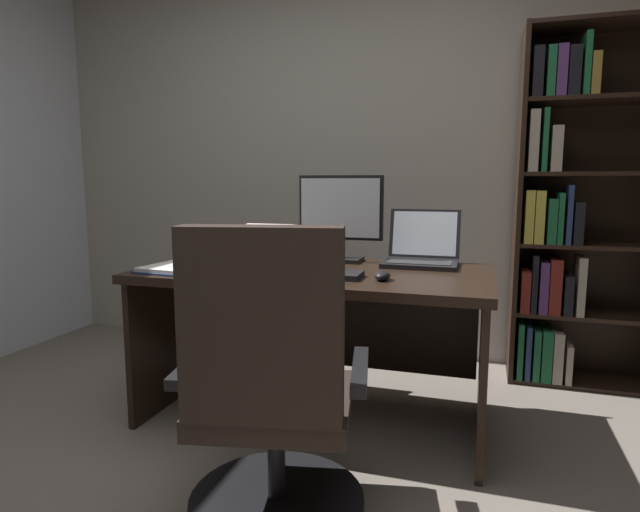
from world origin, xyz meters
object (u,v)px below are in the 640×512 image
object	(u,v)px
computer_mouse	(382,275)
open_binder	(193,269)
bookshelf	(572,215)
notepad	(263,266)
office_chair	(271,403)
pen	(267,264)
monitor	(340,219)
laptop	(422,253)
keyboard	(313,274)
desk	(320,306)
reading_stand_with_book	(263,241)

from	to	relation	value
computer_mouse	open_binder	distance (m)	0.85
bookshelf	notepad	xyz separation A→B (m)	(-1.46, -0.87, -0.21)
office_chair	computer_mouse	size ratio (longest dim) A/B	9.58
pen	notepad	bearing A→B (deg)	180.00
open_binder	pen	size ratio (longest dim) A/B	3.38
bookshelf	monitor	xyz separation A→B (m)	(-1.15, -0.60, -0.00)
open_binder	pen	xyz separation A→B (m)	(0.26, 0.22, 0.00)
laptop	office_chair	bearing A→B (deg)	-107.50
monitor	laptop	distance (m)	0.44
open_binder	notepad	size ratio (longest dim) A/B	2.25
keyboard	desk	bearing A→B (deg)	100.67
office_chair	notepad	xyz separation A→B (m)	(-0.37, 0.80, 0.30)
reading_stand_with_book	open_binder	size ratio (longest dim) A/B	0.63
monitor	computer_mouse	distance (m)	0.58
desk	keyboard	world-z (taller)	keyboard
office_chair	reading_stand_with_book	size ratio (longest dim) A/B	3.33
open_binder	computer_mouse	bearing A→B (deg)	8.70
keyboard	computer_mouse	size ratio (longest dim) A/B	4.04
reading_stand_with_book	notepad	bearing A→B (deg)	-66.75
bookshelf	laptop	xyz separation A→B (m)	(-0.74, -0.59, -0.16)
notepad	pen	xyz separation A→B (m)	(0.02, 0.00, 0.01)
computer_mouse	pen	xyz separation A→B (m)	(-0.59, 0.17, -0.01)
monitor	open_binder	world-z (taller)	monitor
open_binder	notepad	bearing A→B (deg)	48.26
computer_mouse	reading_stand_with_book	xyz separation A→B (m)	(-0.75, 0.51, 0.06)
desk	laptop	bearing A→B (deg)	24.70
keyboard	reading_stand_with_book	bearing A→B (deg)	131.47
monitor	keyboard	bearing A→B (deg)	-90.00
monitor	reading_stand_with_book	world-z (taller)	monitor
reading_stand_with_book	pen	world-z (taller)	reading_stand_with_book
bookshelf	notepad	distance (m)	1.71
keyboard	computer_mouse	distance (m)	0.30
bookshelf	laptop	distance (m)	0.96
keyboard	notepad	world-z (taller)	keyboard
office_chair	monitor	bearing A→B (deg)	82.07
laptop	pen	xyz separation A→B (m)	(-0.69, -0.28, -0.04)
laptop	desk	bearing A→B (deg)	-155.30
bookshelf	reading_stand_with_book	xyz separation A→B (m)	(-1.60, -0.54, -0.14)
open_binder	bookshelf	bearing A→B (deg)	38.23
notepad	keyboard	bearing A→B (deg)	-29.70
desk	reading_stand_with_book	distance (m)	0.55
office_chair	reading_stand_with_book	xyz separation A→B (m)	(-0.51, 1.14, 0.38)
bookshelf	keyboard	bearing A→B (deg)	-137.64
desk	computer_mouse	size ratio (longest dim) A/B	15.24
open_binder	notepad	world-z (taller)	open_binder
desk	pen	distance (m)	0.32
reading_stand_with_book	pen	xyz separation A→B (m)	(0.16, -0.33, -0.07)
keyboard	computer_mouse	xyz separation A→B (m)	(0.30, 0.00, 0.01)
keyboard	pen	world-z (taller)	keyboard
office_chair	laptop	world-z (taller)	office_chair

